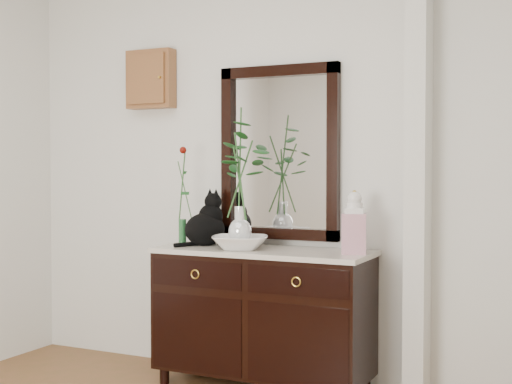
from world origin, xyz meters
The scene contains 10 objects.
wall_back centered at (0.00, 1.98, 1.35)m, with size 3.60×0.04×2.70m, color silver.
pilaster centered at (1.00, 1.90, 1.35)m, with size 0.12×0.20×2.70m, color silver.
sideboard centered at (0.10, 1.73, 0.47)m, with size 1.33×0.52×0.82m.
wall_mirror centered at (0.10, 1.97, 1.44)m, with size 0.80×0.06×1.10m.
key_cabinet centered at (-0.85, 1.94, 1.95)m, with size 0.35×0.10×0.40m, color brown.
cat centered at (-0.32, 1.76, 1.02)m, with size 0.24×0.29×0.34m, color black, non-canonical shape.
lotus_bowl centered at (-0.02, 1.65, 0.89)m, with size 0.34×0.34×0.08m, color white.
vase_branches centered at (-0.02, 1.65, 1.29)m, with size 0.40×0.40×0.85m, color silver, non-canonical shape.
bud_vase_rose centered at (-0.47, 1.73, 1.17)m, with size 0.08×0.08×0.64m, color #286231, non-canonical shape.
ginger_jar centered at (0.67, 1.75, 1.03)m, with size 0.14×0.14×0.37m, color white, non-canonical shape.
Camera 1 is at (1.93, -2.17, 1.35)m, focal length 50.00 mm.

